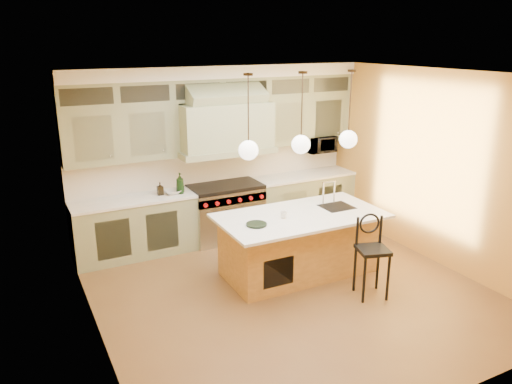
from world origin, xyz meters
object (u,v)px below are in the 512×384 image
range (226,211)px  counter_stool (372,251)px  microwave (320,144)px  kitchen_island (299,243)px

range → counter_stool: (0.91, -2.70, 0.14)m
range → counter_stool: counter_stool is taller
counter_stool → microwave: size_ratio=2.05×
kitchen_island → microwave: (1.54, 1.80, 0.98)m
kitchen_island → range: bearing=104.0°
range → kitchen_island: (0.41, -1.70, -0.01)m
range → microwave: microwave is taller
kitchen_island → counter_stool: (0.50, -1.00, 0.16)m
counter_stool → kitchen_island: bearing=133.5°
range → counter_stool: size_ratio=1.08×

